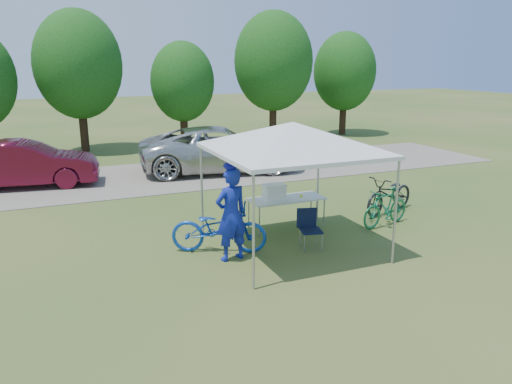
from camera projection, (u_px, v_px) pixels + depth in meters
ground at (291, 249)px, 10.73m from camera, size 100.00×100.00×0.00m
gravel_strip at (189, 174)px, 17.84m from camera, size 24.00×5.00×0.02m
canopy at (293, 126)px, 10.05m from camera, size 4.53×4.53×3.00m
treeline at (143, 70)px, 22.21m from camera, size 24.89×4.28×6.30m
folding_table at (287, 200)px, 11.92m from camera, size 1.81×0.75×0.74m
folding_chair at (309, 225)px, 10.71m from camera, size 0.53×0.55×0.85m
cooler at (274, 192)px, 11.74m from camera, size 0.51×0.35×0.37m
ice_cream_cup at (301, 196)px, 12.00m from camera, size 0.08×0.08×0.06m
cyclist at (231, 214)px, 9.93m from camera, size 0.78×0.59×1.91m
bike_blue at (219, 228)px, 10.43m from camera, size 2.10×1.50×1.05m
bike_green at (386, 207)px, 12.13m from camera, size 1.62×0.79×0.94m
bike_dark at (390, 194)px, 13.18m from camera, size 2.04×1.26×1.01m
minivan at (221, 149)px, 18.05m from camera, size 6.20×3.67×1.62m
sedan at (24, 164)px, 15.79m from camera, size 4.64×2.16×1.47m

